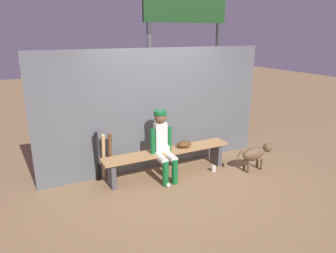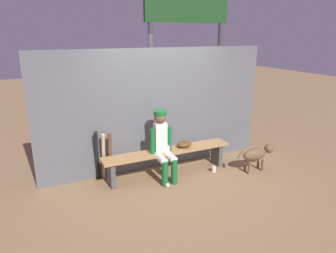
{
  "view_description": "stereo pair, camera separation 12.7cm",
  "coord_description": "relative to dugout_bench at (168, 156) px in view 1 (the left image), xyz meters",
  "views": [
    {
      "loc": [
        -2.34,
        -4.65,
        2.52
      ],
      "look_at": [
        0.0,
        0.0,
        0.93
      ],
      "focal_mm": 32.77,
      "sensor_mm": 36.0,
      "label": 1
    },
    {
      "loc": [
        -2.23,
        -4.71,
        2.52
      ],
      "look_at": [
        0.0,
        0.0,
        0.93
      ],
      "focal_mm": 32.77,
      "sensor_mm": 36.0,
      "label": 2
    }
  ],
  "objects": [
    {
      "name": "cup_on_bench",
      "position": [
        -0.03,
        -0.04,
        0.16
      ],
      "size": [
        0.08,
        0.08,
        0.11
      ],
      "primitive_type": "cylinder",
      "color": "silver",
      "rests_on": "dugout_bench"
    },
    {
      "name": "bat_wood_natural",
      "position": [
        -1.11,
        0.31,
        0.07
      ],
      "size": [
        0.07,
        0.22,
        0.88
      ],
      "primitive_type": "cylinder",
      "rotation": [
        0.18,
        0.0,
        -0.04
      ],
      "color": "tan",
      "rests_on": "ground_plane"
    },
    {
      "name": "dog",
      "position": [
        1.59,
        -0.57,
        -0.04
      ],
      "size": [
        0.84,
        0.2,
        0.49
      ],
      "color": "brown",
      "rests_on": "ground_plane"
    },
    {
      "name": "bat_aluminum_black",
      "position": [
        -1.22,
        0.33,
        0.09
      ],
      "size": [
        0.09,
        0.21,
        0.93
      ],
      "primitive_type": "cylinder",
      "rotation": [
        0.15,
        0.0,
        -0.14
      ],
      "color": "black",
      "rests_on": "ground_plane"
    },
    {
      "name": "baseball",
      "position": [
        -0.23,
        -0.46,
        -0.33
      ],
      "size": [
        0.07,
        0.07,
        0.07
      ],
      "primitive_type": "sphere",
      "color": "white",
      "rests_on": "ground_plane"
    },
    {
      "name": "baseball_glove",
      "position": [
        0.34,
        0.0,
        0.17
      ],
      "size": [
        0.28,
        0.2,
        0.12
      ],
      "primitive_type": "ellipsoid",
      "color": "#593819",
      "rests_on": "dugout_bench"
    },
    {
      "name": "scoreboard",
      "position": [
        0.99,
        1.06,
        2.39
      ],
      "size": [
        2.14,
        0.27,
        3.94
      ],
      "color": "#3F3F42",
      "rests_on": "ground_plane"
    },
    {
      "name": "player_seated",
      "position": [
        -0.15,
        -0.11,
        0.3
      ],
      "size": [
        0.41,
        0.55,
        1.23
      ],
      "color": "silver",
      "rests_on": "ground_plane"
    },
    {
      "name": "ground_plane",
      "position": [
        0.0,
        0.0,
        -0.37
      ],
      "size": [
        30.0,
        30.0,
        0.0
      ],
      "primitive_type": "plane",
      "color": "olive"
    },
    {
      "name": "bat_wood_dark",
      "position": [
        -1.01,
        0.24,
        0.07
      ],
      "size": [
        0.07,
        0.15,
        0.88
      ],
      "primitive_type": "cylinder",
      "rotation": [
        0.1,
        0.0,
        0.06
      ],
      "color": "brown",
      "rests_on": "ground_plane"
    },
    {
      "name": "dugout_bench",
      "position": [
        0.0,
        0.0,
        0.0
      ],
      "size": [
        2.44,
        0.36,
        0.48
      ],
      "color": "#AD7F4C",
      "rests_on": "ground_plane"
    },
    {
      "name": "cup_on_ground",
      "position": [
        0.83,
        -0.28,
        -0.32
      ],
      "size": [
        0.08,
        0.08,
        0.11
      ],
      "primitive_type": "cylinder",
      "color": "silver",
      "rests_on": "ground_plane"
    },
    {
      "name": "chainlink_fence",
      "position": [
        0.0,
        0.42,
        0.77
      ],
      "size": [
        4.48,
        0.03,
        2.27
      ],
      "primitive_type": "cube",
      "color": "#595E63",
      "rests_on": "ground_plane"
    }
  ]
}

